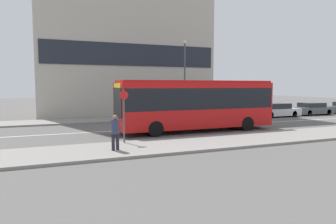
{
  "coord_description": "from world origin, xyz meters",
  "views": [
    {
      "loc": [
        -5.34,
        -20.0,
        3.08
      ],
      "look_at": [
        1.93,
        -1.69,
        1.33
      ],
      "focal_mm": 32.0,
      "sensor_mm": 36.0,
      "label": 1
    }
  ],
  "objects_px": {
    "parked_car_1": "(312,109)",
    "pedestrian_near_stop": "(115,130)",
    "city_bus": "(196,102)",
    "bus_stop_sign": "(124,112)",
    "street_lamp": "(185,71)",
    "parked_car_0": "(276,110)"
  },
  "relations": [
    {
      "from": "city_bus",
      "to": "street_lamp",
      "type": "relative_size",
      "value": 1.53
    },
    {
      "from": "bus_stop_sign",
      "to": "street_lamp",
      "type": "distance_m",
      "value": 13.05
    },
    {
      "from": "pedestrian_near_stop",
      "to": "street_lamp",
      "type": "bearing_deg",
      "value": 50.54
    },
    {
      "from": "parked_car_0",
      "to": "pedestrian_near_stop",
      "type": "xyz_separation_m",
      "value": [
        -18.0,
        -9.9,
        0.41
      ]
    },
    {
      "from": "city_bus",
      "to": "pedestrian_near_stop",
      "type": "relative_size",
      "value": 6.58
    },
    {
      "from": "parked_car_1",
      "to": "bus_stop_sign",
      "type": "distance_m",
      "value": 23.77
    },
    {
      "from": "parked_car_1",
      "to": "pedestrian_near_stop",
      "type": "height_order",
      "value": "pedestrian_near_stop"
    },
    {
      "from": "bus_stop_sign",
      "to": "parked_car_1",
      "type": "bearing_deg",
      "value": 20.99
    },
    {
      "from": "city_bus",
      "to": "pedestrian_near_stop",
      "type": "height_order",
      "value": "city_bus"
    },
    {
      "from": "city_bus",
      "to": "bus_stop_sign",
      "type": "xyz_separation_m",
      "value": [
        -5.64,
        -2.96,
        -0.23
      ]
    },
    {
      "from": "parked_car_1",
      "to": "street_lamp",
      "type": "bearing_deg",
      "value": 174.21
    },
    {
      "from": "parked_car_1",
      "to": "bus_stop_sign",
      "type": "relative_size",
      "value": 1.58
    },
    {
      "from": "bus_stop_sign",
      "to": "city_bus",
      "type": "bearing_deg",
      "value": 27.71
    },
    {
      "from": "parked_car_0",
      "to": "street_lamp",
      "type": "height_order",
      "value": "street_lamp"
    },
    {
      "from": "parked_car_0",
      "to": "parked_car_1",
      "type": "xyz_separation_m",
      "value": [
        4.98,
        0.27,
        -0.02
      ]
    },
    {
      "from": "parked_car_0",
      "to": "parked_car_1",
      "type": "relative_size",
      "value": 1.07
    },
    {
      "from": "pedestrian_near_stop",
      "to": "street_lamp",
      "type": "distance_m",
      "value": 14.96
    },
    {
      "from": "city_bus",
      "to": "pedestrian_near_stop",
      "type": "xyz_separation_m",
      "value": [
        -6.45,
        -4.62,
        -0.91
      ]
    },
    {
      "from": "parked_car_1",
      "to": "street_lamp",
      "type": "distance_m",
      "value": 14.71
    },
    {
      "from": "city_bus",
      "to": "parked_car_0",
      "type": "distance_m",
      "value": 12.77
    },
    {
      "from": "parked_car_1",
      "to": "pedestrian_near_stop",
      "type": "bearing_deg",
      "value": -156.14
    },
    {
      "from": "parked_car_0",
      "to": "bus_stop_sign",
      "type": "xyz_separation_m",
      "value": [
        -17.19,
        -8.24,
        1.09
      ]
    }
  ]
}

